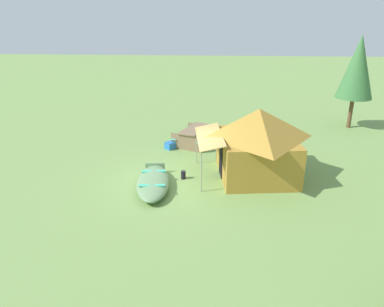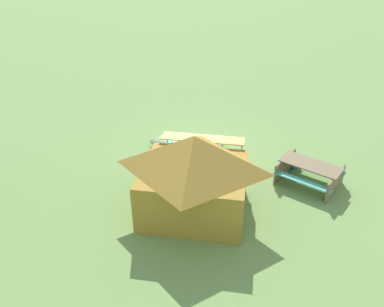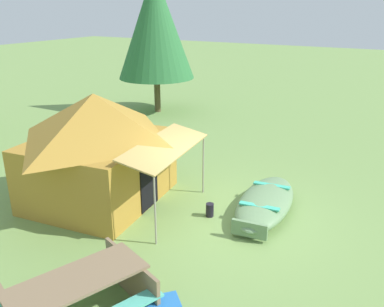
# 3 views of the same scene
# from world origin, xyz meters

# --- Properties ---
(ground_plane) EXTENTS (80.00, 80.00, 0.00)m
(ground_plane) POSITION_xyz_m (0.00, 0.00, 0.00)
(ground_plane) COLOR #74974F
(beached_rowboat) EXTENTS (3.02, 1.44, 0.43)m
(beached_rowboat) POSITION_xyz_m (0.68, -0.60, 0.22)
(beached_rowboat) COLOR #678A5D
(beached_rowboat) RESTS_ON ground_plane
(canvas_cabin_tent) EXTENTS (3.59, 3.98, 2.59)m
(canvas_cabin_tent) POSITION_xyz_m (-0.66, 3.09, 1.35)
(canvas_cabin_tent) COLOR #AB7E2E
(canvas_cabin_tent) RESTS_ON ground_plane
(picnic_table) EXTENTS (2.40, 2.14, 0.77)m
(picnic_table) POSITION_xyz_m (-3.97, 0.60, 0.49)
(picnic_table) COLOR #81684C
(picnic_table) RESTS_ON ground_plane
(fuel_can) EXTENTS (0.19, 0.19, 0.30)m
(fuel_can) POSITION_xyz_m (-0.16, 0.39, 0.15)
(fuel_can) COLOR black
(fuel_can) RESTS_ON ground_plane
(pine_tree_back_left) EXTENTS (3.19, 3.19, 5.81)m
(pine_tree_back_left) POSITION_xyz_m (7.17, 6.68, 3.64)
(pine_tree_back_left) COLOR brown
(pine_tree_back_left) RESTS_ON ground_plane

